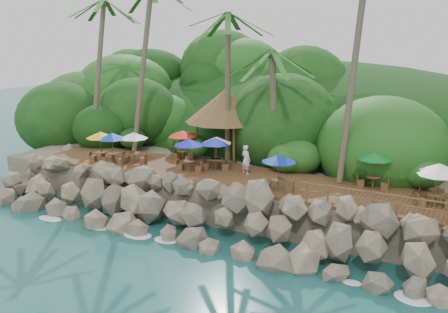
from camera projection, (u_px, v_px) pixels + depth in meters
The scene contains 12 objects.
ground at pixel (168, 246), 25.69m from camera, with size 140.00×140.00×0.00m, color #19514F.
land_base at pixel (285, 159), 39.10m from camera, with size 32.00×25.20×2.10m, color gray.
jungle_hill at pixel (316, 152), 45.75m from camera, with size 44.80×28.00×15.40m, color #143811.
seawall at pixel (189, 213), 27.13m from camera, with size 29.00×4.00×2.30m, color gray, non-canonical shape.
terrace at pixel (224, 176), 30.29m from camera, with size 26.00×5.00×0.20m, color brown.
jungle_foliage at pixel (280, 175), 38.50m from camera, with size 44.00×16.00×12.00m, color #143811, non-canonical shape.
foam_line at pixel (171, 243), 25.94m from camera, with size 25.20×0.80×0.06m.
palms at pixel (252, 4), 30.03m from camera, with size 33.08×6.91×13.01m.
palapa at pixel (225, 106), 33.92m from camera, with size 5.44×5.44×4.60m.
dining_clusters at pixel (232, 148), 29.59m from camera, with size 22.11×5.08×2.04m.
railing at pixel (385, 201), 23.55m from camera, with size 8.30×0.10×1.00m.
waiter at pixel (246, 160), 30.11m from camera, with size 0.65×0.43×1.78m, color silver.
Camera 1 is at (13.89, -19.61, 10.57)m, focal length 40.47 mm.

